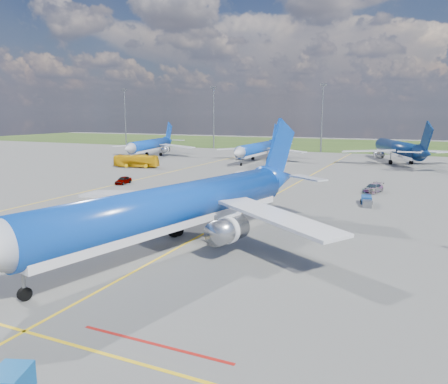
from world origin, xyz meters
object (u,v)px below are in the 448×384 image
at_px(service_car_a, 123,180).
at_px(apron_bus, 136,161).
at_px(bg_jet_nw, 151,156).
at_px(bg_jet_n, 397,163).
at_px(service_car_c, 373,188).
at_px(baggage_tug_c, 275,171).
at_px(main_airliner, 176,248).
at_px(service_car_b, 266,176).
at_px(bg_jet_nnw, 257,161).
at_px(baggage_tug_w, 367,201).

bearing_deg(service_car_a, apron_bus, 113.07).
height_order(bg_jet_nw, bg_jet_n, bg_jet_n).
xyz_separation_m(service_car_c, baggage_tug_c, (-22.27, 16.23, -0.26)).
height_order(main_airliner, service_car_a, main_airliner).
bearing_deg(service_car_c, service_car_a, -150.55).
bearing_deg(baggage_tug_c, service_car_b, -79.14).
xyz_separation_m(service_car_a, service_car_b, (22.30, 16.75, -0.04)).
relative_size(bg_jet_nw, bg_jet_n, 0.89).
height_order(bg_jet_nnw, main_airliner, main_airliner).
height_order(bg_jet_nw, main_airliner, main_airliner).
height_order(apron_bus, baggage_tug_w, apron_bus).
relative_size(bg_jet_nw, baggage_tug_c, 8.20).
bearing_deg(service_car_a, baggage_tug_c, 43.90).
relative_size(apron_bus, baggage_tug_w, 2.20).
height_order(apron_bus, baggage_tug_c, apron_bus).
height_order(service_car_a, baggage_tug_w, service_car_a).
relative_size(bg_jet_n, service_car_b, 8.76).
xyz_separation_m(bg_jet_n, service_car_a, (-44.57, -58.21, 0.70)).
distance_m(main_airliner, baggage_tug_w, 32.67).
height_order(bg_jet_nw, baggage_tug_c, bg_jet_nw).
relative_size(service_car_c, baggage_tug_c, 1.11).
xyz_separation_m(service_car_a, baggage_tug_w, (43.58, -0.74, -0.19)).
relative_size(main_airliner, service_car_b, 9.55).
bearing_deg(main_airliner, baggage_tug_w, 76.57).
bearing_deg(baggage_tug_c, baggage_tug_w, -46.53).
height_order(bg_jet_nnw, baggage_tug_w, bg_jet_nnw).
xyz_separation_m(bg_jet_nw, main_airliner, (54.24, -76.60, 0.00)).
distance_m(bg_jet_nw, service_car_a, 52.96).
height_order(bg_jet_nw, bg_jet_nnw, bg_jet_nw).
xyz_separation_m(bg_jet_nnw, service_car_a, (-9.10, -47.78, 0.70)).
height_order(service_car_a, service_car_c, service_car_c).
bearing_deg(baggage_tug_w, service_car_b, 131.67).
height_order(bg_jet_n, apron_bus, bg_jet_n).
relative_size(bg_jet_nw, bg_jet_nnw, 1.03).
height_order(service_car_a, baggage_tug_c, service_car_a).
bearing_deg(bg_jet_n, service_car_a, 31.80).
distance_m(bg_jet_n, apron_bus, 67.87).
xyz_separation_m(service_car_b, service_car_c, (21.06, -6.89, 0.07)).
distance_m(bg_jet_nnw, service_car_b, 33.73).
distance_m(bg_jet_nw, baggage_tug_c, 50.61).
distance_m(main_airliner, service_car_b, 47.25).
xyz_separation_m(main_airliner, apron_bus, (-41.90, 52.05, 1.53)).
bearing_deg(apron_bus, service_car_b, -110.69).
bearing_deg(apron_bus, bg_jet_nw, 14.57).
relative_size(bg_jet_nw, main_airliner, 0.82).
relative_size(bg_jet_nnw, service_car_b, 7.60).
xyz_separation_m(bg_jet_n, main_airliner, (-15.51, -88.22, 0.00)).
xyz_separation_m(apron_bus, service_car_c, (56.19, -12.18, -0.79)).
xyz_separation_m(bg_jet_n, baggage_tug_c, (-23.48, -32.13, 0.47)).
relative_size(bg_jet_n, baggage_tug_w, 8.39).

